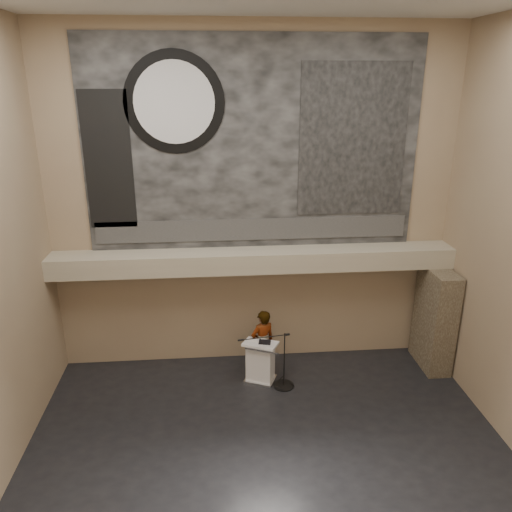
{
  "coord_description": "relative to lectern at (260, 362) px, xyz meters",
  "views": [
    {
      "loc": [
        -0.98,
        -8.01,
        7.25
      ],
      "look_at": [
        0.0,
        3.2,
        3.2
      ],
      "focal_mm": 35.0,
      "sensor_mm": 36.0,
      "label": 1
    }
  ],
  "objects": [
    {
      "name": "banner_clock_face",
      "position": [
        -1.87,
        1.16,
        6.15
      ],
      "size": [
        1.84,
        0.02,
        1.84
      ],
      "primitive_type": "cylinder",
      "rotation": [
        1.57,
        0.0,
        0.0
      ],
      "color": "silver",
      "rests_on": "banner"
    },
    {
      "name": "wall_back",
      "position": [
        -0.07,
        1.25,
        3.7
      ],
      "size": [
        10.0,
        0.02,
        8.5
      ],
      "primitive_type": "cube",
      "color": "#897157",
      "rests_on": "floor"
    },
    {
      "name": "binder",
      "position": [
        0.1,
        -0.04,
        0.56
      ],
      "size": [
        0.33,
        0.28,
        0.04
      ],
      "primitive_type": "cube",
      "rotation": [
        0.0,
        0.0,
        -0.17
      ],
      "color": "black",
      "rests_on": "lectern"
    },
    {
      "name": "floor",
      "position": [
        -0.07,
        -2.75,
        -0.55
      ],
      "size": [
        10.0,
        10.0,
        0.0
      ],
      "primitive_type": "plane",
      "color": "black",
      "rests_on": "ground"
    },
    {
      "name": "stone_pier",
      "position": [
        4.58,
        0.4,
        0.8
      ],
      "size": [
        0.6,
        1.4,
        2.7
      ],
      "primitive_type": "cube",
      "color": "#423728",
      "rests_on": "floor"
    },
    {
      "name": "soffit",
      "position": [
        -0.07,
        0.85,
        2.4
      ],
      "size": [
        10.0,
        0.8,
        0.5
      ],
      "primitive_type": "cube",
      "color": "gray",
      "rests_on": "wall_back"
    },
    {
      "name": "banner",
      "position": [
        -0.07,
        1.22,
        5.15
      ],
      "size": [
        8.0,
        0.05,
        5.0
      ],
      "primitive_type": "cube",
      "color": "black",
      "rests_on": "wall_back"
    },
    {
      "name": "sprinkler_right",
      "position": [
        1.83,
        0.8,
        2.12
      ],
      "size": [
        0.04,
        0.04,
        0.06
      ],
      "primitive_type": "cylinder",
      "color": "#B2893D",
      "rests_on": "soffit"
    },
    {
      "name": "lectern",
      "position": [
        0.0,
        0.0,
        0.0
      ],
      "size": [
        0.97,
        0.85,
        1.14
      ],
      "rotation": [
        0.0,
        0.0,
        -0.4
      ],
      "color": "silver",
      "rests_on": "floor"
    },
    {
      "name": "banner_building_print",
      "position": [
        2.33,
        1.18,
        5.25
      ],
      "size": [
        2.6,
        0.02,
        3.6
      ],
      "primitive_type": "cube",
      "color": "black",
      "rests_on": "banner"
    },
    {
      "name": "banner_brick_print",
      "position": [
        -3.47,
        1.18,
        4.85
      ],
      "size": [
        1.1,
        0.02,
        3.2
      ],
      "primitive_type": "cube",
      "color": "black",
      "rests_on": "banner"
    },
    {
      "name": "banner_text_strip",
      "position": [
        -0.07,
        1.18,
        3.1
      ],
      "size": [
        7.76,
        0.02,
        0.55
      ],
      "primitive_type": "cube",
      "color": "#303030",
      "rests_on": "banner"
    },
    {
      "name": "mic_stand",
      "position": [
        0.52,
        -0.28,
        -0.34
      ],
      "size": [
        1.39,
        0.52,
        1.47
      ],
      "rotation": [
        0.0,
        0.0,
        0.15
      ],
      "color": "black",
      "rests_on": "floor"
    },
    {
      "name": "papers",
      "position": [
        -0.18,
        -0.02,
        0.55
      ],
      "size": [
        0.28,
        0.35,
        0.0
      ],
      "primitive_type": "cube",
      "rotation": [
        0.0,
        0.0,
        0.23
      ],
      "color": "silver",
      "rests_on": "lectern"
    },
    {
      "name": "sprinkler_left",
      "position": [
        -1.67,
        0.8,
        2.12
      ],
      "size": [
        0.04,
        0.04,
        0.06
      ],
      "primitive_type": "cylinder",
      "color": "#B2893D",
      "rests_on": "soffit"
    },
    {
      "name": "banner_clock_rim",
      "position": [
        -1.87,
        1.18,
        6.15
      ],
      "size": [
        2.3,
        0.02,
        2.3
      ],
      "primitive_type": "cylinder",
      "rotation": [
        1.57,
        0.0,
        0.0
      ],
      "color": "black",
      "rests_on": "banner"
    },
    {
      "name": "speaker_person",
      "position": [
        0.09,
        0.34,
        0.34
      ],
      "size": [
        0.77,
        0.65,
        1.79
      ],
      "primitive_type": "imported",
      "rotation": [
        0.0,
        0.0,
        3.55
      ],
      "color": "white",
      "rests_on": "floor"
    },
    {
      "name": "wall_front",
      "position": [
        -0.07,
        -6.75,
        3.7
      ],
      "size": [
        10.0,
        0.02,
        8.5
      ],
      "primitive_type": "cube",
      "color": "#897157",
      "rests_on": "floor"
    }
  ]
}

